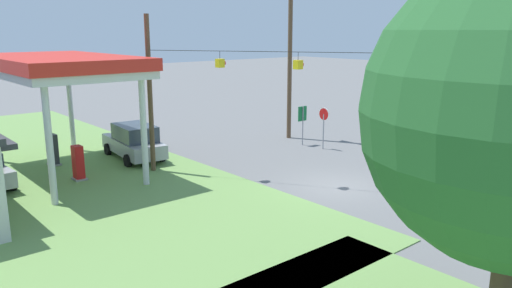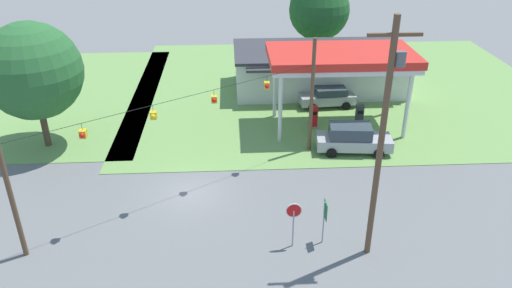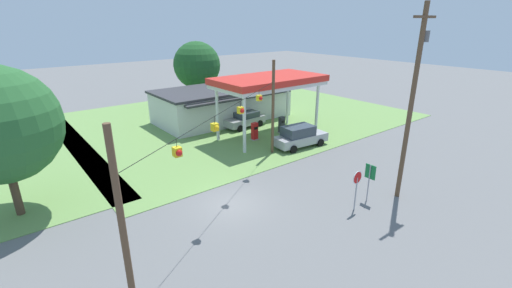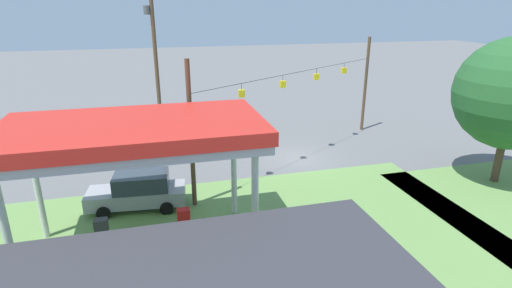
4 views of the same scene
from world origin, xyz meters
The scene contains 15 objects.
ground_plane centered at (0.00, 0.00, 0.00)m, with size 160.00×160.00×0.00m, color slate.
grass_verge_station_corner centered at (12.18, 16.41, 0.02)m, with size 36.00×28.00×0.04m, color #6B934C.
grass_verge_opposite_corner centered at (-16.00, 16.00, 0.02)m, with size 24.00×24.00×0.04m, color #6B934C.
gas_station_canopy centered at (10.18, 8.47, 5.22)m, with size 10.18×5.53×5.75m.
gas_station_store centered at (10.16, 16.39, 1.80)m, with size 14.66×7.82×3.56m.
fuel_pump_near centered at (8.48, 8.47, 0.80)m, with size 0.71×0.56×1.67m.
fuel_pump_far centered at (11.87, 8.47, 0.80)m, with size 0.71×0.56×1.67m.
car_at_pumps_front centered at (10.46, 4.59, 0.98)m, with size 5.09×2.45×1.93m.
car_at_pumps_rear centered at (10.24, 12.37, 0.86)m, with size 4.53×2.36×1.64m.
stop_sign_roadside centered at (5.31, -5.05, 1.81)m, with size 0.80×0.08×2.50m.
route_sign centered at (6.87, -4.87, 1.71)m, with size 0.10×0.70×2.40m.
utility_pole_main centered at (8.94, -5.70, 6.39)m, with size 2.20×0.44×11.52m.
signal_span_gantry centered at (0.00, -0.01, 4.21)m, with size 15.54×10.24×7.69m.
tree_behind_station centered at (11.21, 23.69, 5.24)m, with size 5.86×5.86×8.18m.
tree_west_verge centered at (-10.16, 6.58, 5.36)m, with size 6.31×6.31×8.52m.
Camera 2 is at (2.43, -24.58, 15.86)m, focal length 35.00 mm.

